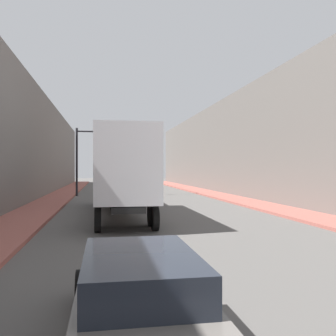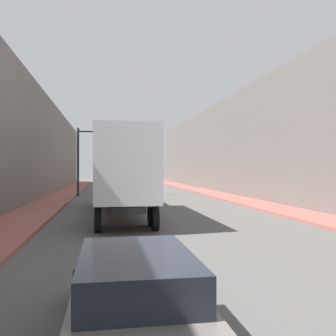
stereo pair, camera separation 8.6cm
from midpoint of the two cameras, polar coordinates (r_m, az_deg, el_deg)
sidewalk_right at (r=29.95m, az=10.28°, el=-4.68°), size 2.46×80.00×0.15m
sidewalk_left at (r=28.44m, az=-17.16°, el=-4.92°), size 2.46×80.00×0.15m
building_right at (r=31.61m, az=17.53°, el=3.79°), size 6.00×80.00×9.21m
semi_truck at (r=20.01m, az=-7.02°, el=-0.41°), size 2.54×13.12×4.21m
sedan_car at (r=5.64m, az=-4.56°, el=-19.19°), size 1.98×4.60×1.32m
traffic_signal_gantry at (r=34.60m, az=-10.43°, el=2.95°), size 7.42×0.35×6.13m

